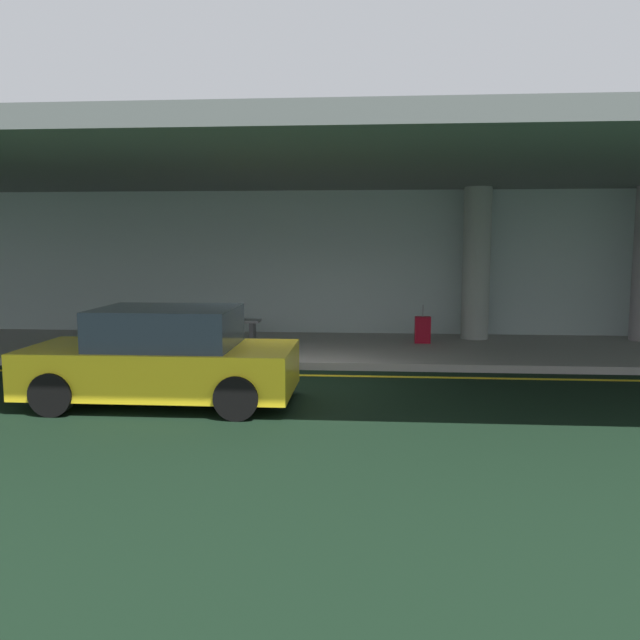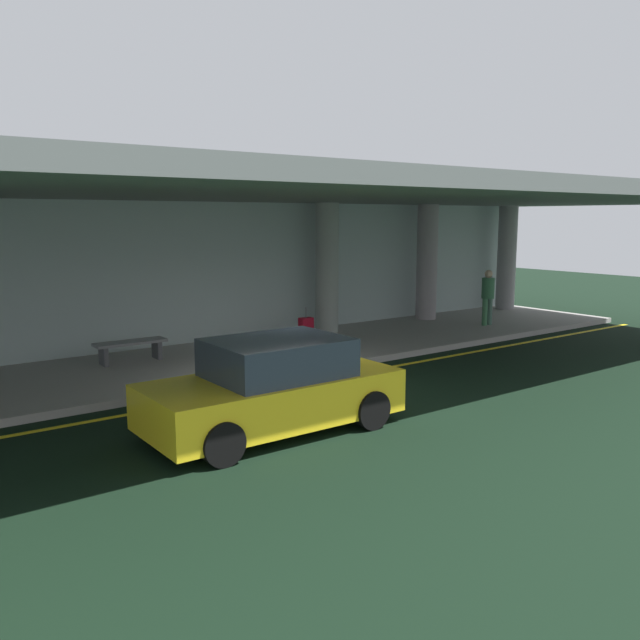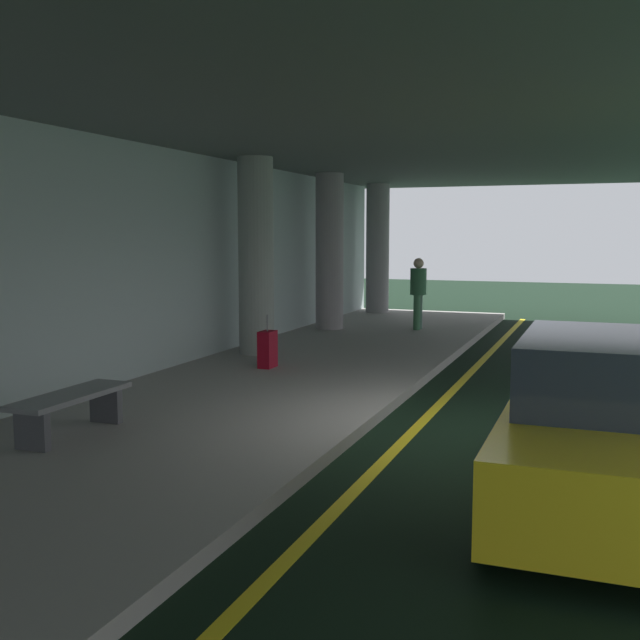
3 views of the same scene
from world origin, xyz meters
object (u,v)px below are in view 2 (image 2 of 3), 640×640
at_px(support_column_right_mid, 507,258).
at_px(suitcase_upright_primary, 306,329).
at_px(person_waiting_for_ride, 488,294).
at_px(car_yellow_taxi, 274,388).
at_px(support_column_center, 427,262).
at_px(bench_metal, 131,347).
at_px(support_column_left_mid, 327,268).

bearing_deg(support_column_right_mid, suitcase_upright_primary, -174.88).
bearing_deg(person_waiting_for_ride, car_yellow_taxi, 80.25).
xyz_separation_m(support_column_center, person_waiting_for_ride, (0.58, -2.01, -0.86)).
bearing_deg(support_column_center, car_yellow_taxi, -147.39).
bearing_deg(suitcase_upright_primary, support_column_center, 18.12).
height_order(car_yellow_taxi, bench_metal, car_yellow_taxi).
xyz_separation_m(support_column_center, suitcase_upright_primary, (-5.33, -0.84, -1.51)).
xyz_separation_m(support_column_center, support_column_right_mid, (4.00, 0.00, 0.00)).
relative_size(car_yellow_taxi, person_waiting_for_ride, 2.44).
xyz_separation_m(car_yellow_taxi, person_waiting_for_ride, (10.33, 4.23, 0.40)).
height_order(person_waiting_for_ride, bench_metal, person_waiting_for_ride).
height_order(support_column_right_mid, car_yellow_taxi, support_column_right_mid).
distance_m(support_column_center, bench_metal, 10.13).
distance_m(person_waiting_for_ride, bench_metal, 10.70).
bearing_deg(bench_metal, person_waiting_for_ride, -7.65).
relative_size(support_column_left_mid, car_yellow_taxi, 0.89).
xyz_separation_m(car_yellow_taxi, bench_metal, (-0.26, 5.65, -0.21)).
height_order(support_column_left_mid, bench_metal, support_column_left_mid).
bearing_deg(support_column_left_mid, bench_metal, -174.41).
distance_m(support_column_left_mid, bench_metal, 6.22).
relative_size(support_column_right_mid, car_yellow_taxi, 0.89).
bearing_deg(bench_metal, support_column_left_mid, 5.59).
distance_m(car_yellow_taxi, person_waiting_for_ride, 11.17).
relative_size(person_waiting_for_ride, suitcase_upright_primary, 1.87).
xyz_separation_m(support_column_left_mid, support_column_right_mid, (8.00, 0.00, 0.00)).
bearing_deg(support_column_left_mid, person_waiting_for_ride, -23.69).
distance_m(support_column_right_mid, person_waiting_for_ride, 4.06).
relative_size(support_column_right_mid, suitcase_upright_primary, 4.06).
distance_m(person_waiting_for_ride, suitcase_upright_primary, 6.06).
relative_size(support_column_center, support_column_right_mid, 1.00).
bearing_deg(support_column_left_mid, support_column_center, 0.00).
relative_size(support_column_center, bench_metal, 2.28).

